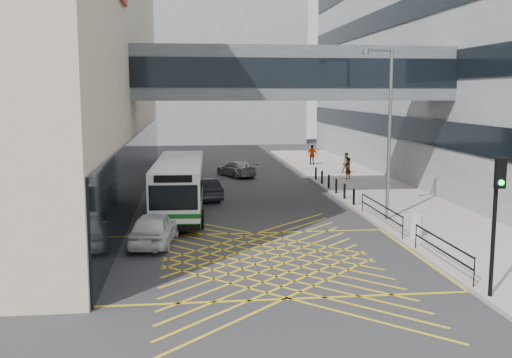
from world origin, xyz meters
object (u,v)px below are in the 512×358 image
object	(u,v)px
traffic_light	(497,207)
bus	(180,185)
litter_bin	(416,226)
pedestrian_c	(312,155)
car_silver	(236,168)
pedestrian_b	(347,163)
car_white	(154,228)
street_lamp	(387,124)
pedestrian_a	(348,168)
car_dark	(204,189)

from	to	relation	value
traffic_light	bus	bearing A→B (deg)	129.20
traffic_light	litter_bin	bearing A→B (deg)	91.37
litter_bin	pedestrian_c	bearing A→B (deg)	87.74
car_silver	pedestrian_c	world-z (taller)	pedestrian_c
litter_bin	pedestrian_c	distance (m)	26.83
pedestrian_b	pedestrian_c	bearing A→B (deg)	89.54
bus	car_white	size ratio (longest dim) A/B	2.31
car_silver	litter_bin	xyz separation A→B (m)	(6.12, -21.12, 0.01)
bus	street_lamp	distance (m)	11.15
litter_bin	pedestrian_a	distance (m)	17.87
pedestrian_c	litter_bin	bearing A→B (deg)	116.49
bus	street_lamp	xyz separation A→B (m)	(10.13, -3.24, 3.33)
pedestrian_a	street_lamp	bearing A→B (deg)	47.30
street_lamp	bus	bearing A→B (deg)	137.86
street_lamp	pedestrian_a	bearing A→B (deg)	57.57
car_silver	street_lamp	world-z (taller)	street_lamp
pedestrian_b	pedestrian_c	xyz separation A→B (m)	(-1.48, 6.03, 0.05)
car_dark	car_silver	world-z (taller)	car_dark
street_lamp	traffic_light	bearing A→B (deg)	-116.47
car_silver	traffic_light	xyz separation A→B (m)	(5.52, -28.90, 2.35)
bus	car_dark	xyz separation A→B (m)	(1.41, 4.36, -0.92)
car_dark	pedestrian_c	bearing A→B (deg)	-136.04
pedestrian_a	pedestrian_c	xyz separation A→B (m)	(-0.75, 9.03, 0.08)
pedestrian_a	pedestrian_b	distance (m)	3.08
pedestrian_a	pedestrian_c	size ratio (longest dim) A/B	0.91
traffic_light	pedestrian_b	xyz separation A→B (m)	(3.14, 28.56, -2.02)
car_silver	litter_bin	world-z (taller)	car_silver
car_dark	car_white	bearing A→B (deg)	63.82
car_dark	pedestrian_b	world-z (taller)	pedestrian_b
car_dark	litter_bin	bearing A→B (deg)	114.90
street_lamp	litter_bin	xyz separation A→B (m)	(0.18, -3.69, -4.25)
pedestrian_c	car_dark	bearing A→B (deg)	86.05
litter_bin	pedestrian_a	bearing A→B (deg)	84.19
car_dark	pedestrian_a	bearing A→B (deg)	-162.14
bus	pedestrian_b	size ratio (longest dim) A/B	6.49
street_lamp	litter_bin	bearing A→B (deg)	-111.55
car_white	pedestrian_a	bearing A→B (deg)	-119.70
car_silver	traffic_light	distance (m)	29.52
car_dark	car_silver	bearing A→B (deg)	-119.15
bus	car_silver	world-z (taller)	bus
car_white	car_silver	size ratio (longest dim) A/B	1.11
bus	pedestrian_b	xyz separation A→B (m)	(12.85, 13.84, -0.59)
car_white	car_silver	world-z (taller)	car_white
litter_bin	bus	bearing A→B (deg)	146.07
car_silver	pedestrian_c	xyz separation A→B (m)	(7.18, 5.69, 0.38)
car_white	pedestrian_c	bearing A→B (deg)	-107.60
car_white	litter_bin	xyz separation A→B (m)	(11.34, -0.59, -0.08)
traffic_light	pedestrian_a	world-z (taller)	traffic_light
car_silver	street_lamp	distance (m)	18.89
bus	litter_bin	bearing A→B (deg)	-31.63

